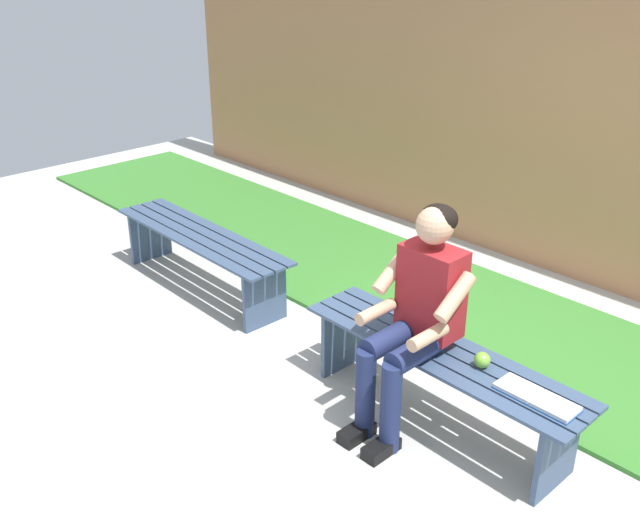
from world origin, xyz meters
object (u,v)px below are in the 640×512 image
object	(u,v)px
person_seated	(416,312)
bench_near	(439,368)
apple	(482,360)
bench_far	(201,247)
book_open	(536,397)

from	to	relation	value
person_seated	bench_near	bearing A→B (deg)	-136.19
person_seated	apple	xyz separation A→B (m)	(-0.35, -0.13, -0.19)
bench_near	bench_far	size ratio (longest dim) A/B	0.97
bench_near	apple	bearing A→B (deg)	-173.83
person_seated	apple	world-z (taller)	person_seated
bench_far	person_seated	xyz separation A→B (m)	(-2.16, 0.10, 0.35)
bench_near	book_open	size ratio (longest dim) A/B	4.18
bench_far	bench_near	bearing A→B (deg)	-180.00
bench_far	book_open	size ratio (longest dim) A/B	4.30
bench_far	book_open	distance (m)	2.86
bench_near	book_open	world-z (taller)	book_open
bench_near	apple	world-z (taller)	apple
person_seated	book_open	bearing A→B (deg)	-172.99
bench_far	person_seated	world-z (taller)	person_seated
apple	book_open	bearing A→B (deg)	173.11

